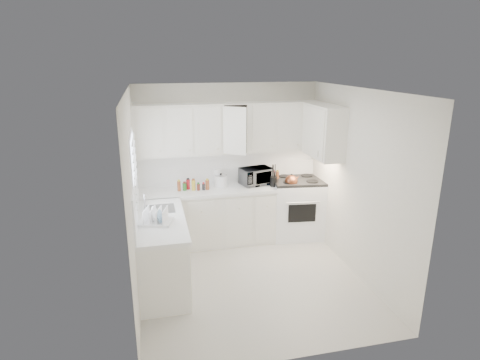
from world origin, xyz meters
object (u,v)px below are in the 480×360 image
object	(u,v)px
rice_cooker	(221,180)
utensil_crock	(274,175)
microwave	(256,174)
tea_kettle	(291,180)
stove	(297,200)
dish_rack	(155,215)

from	to	relation	value
rice_cooker	utensil_crock	size ratio (longest dim) A/B	0.57
microwave	rice_cooker	bearing A→B (deg)	162.77
tea_kettle	rice_cooker	world-z (taller)	tea_kettle
microwave	rice_cooker	world-z (taller)	microwave
stove	microwave	size ratio (longest dim) A/B	2.60
stove	tea_kettle	size ratio (longest dim) A/B	5.02
microwave	dish_rack	xyz separation A→B (m)	(-1.69, -1.32, -0.06)
utensil_crock	dish_rack	size ratio (longest dim) A/B	0.94
utensil_crock	dish_rack	distance (m)	2.25
utensil_crock	tea_kettle	bearing A→B (deg)	-17.50
rice_cooker	utensil_crock	world-z (taller)	utensil_crock
stove	rice_cooker	distance (m)	1.36
stove	rice_cooker	world-z (taller)	stove
tea_kettle	utensil_crock	xyz separation A→B (m)	(-0.28, 0.09, 0.08)
tea_kettle	dish_rack	xyz separation A→B (m)	(-2.21, -1.05, 0.00)
microwave	rice_cooker	distance (m)	0.59
rice_cooker	utensil_crock	distance (m)	0.87
microwave	utensil_crock	size ratio (longest dim) A/B	1.31
rice_cooker	dish_rack	world-z (taller)	dish_rack
dish_rack	tea_kettle	bearing A→B (deg)	41.63
utensil_crock	stove	bearing A→B (deg)	9.13
stove	utensil_crock	distance (m)	0.67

